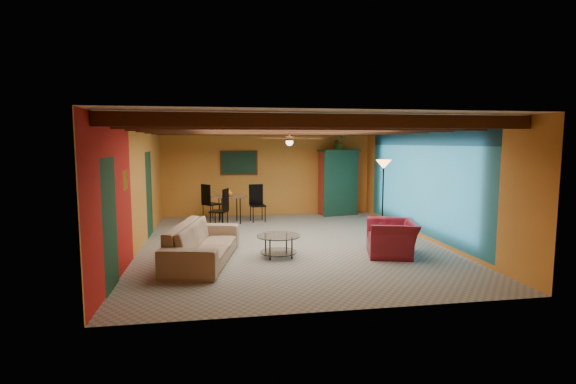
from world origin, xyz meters
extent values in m
cube|color=gray|center=(0.00, 0.00, 0.00)|extent=(6.50, 8.00, 0.01)
cube|color=silver|center=(0.00, 0.00, 2.70)|extent=(6.50, 8.00, 0.01)
cube|color=orange|center=(0.00, 4.00, 1.35)|extent=(6.50, 0.02, 2.70)
cube|color=#AB1813|center=(-3.25, 0.00, 1.35)|extent=(0.02, 8.00, 2.70)
cube|color=teal|center=(3.25, 0.00, 1.35)|extent=(0.02, 8.00, 2.70)
imported|color=#8E735B|center=(-1.88, -1.20, 0.37)|extent=(1.48, 2.67, 0.74)
imported|color=maroon|center=(1.88, -1.33, 0.35)|extent=(1.20, 1.29, 0.70)
cube|color=maroon|center=(2.20, 3.70, 0.99)|extent=(1.23, 0.78, 1.99)
cube|color=black|center=(-0.90, 3.96, 1.65)|extent=(1.05, 0.03, 0.65)
imported|color=#26661E|center=(2.20, 3.70, 2.23)|extent=(0.49, 0.45, 0.47)
imported|color=orange|center=(-1.25, 2.75, 1.17)|extent=(0.23, 0.23, 0.19)
camera|label=1|loc=(-1.62, -9.45, 2.27)|focal=27.03mm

